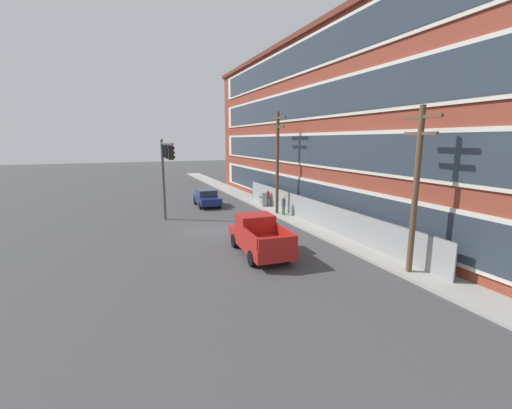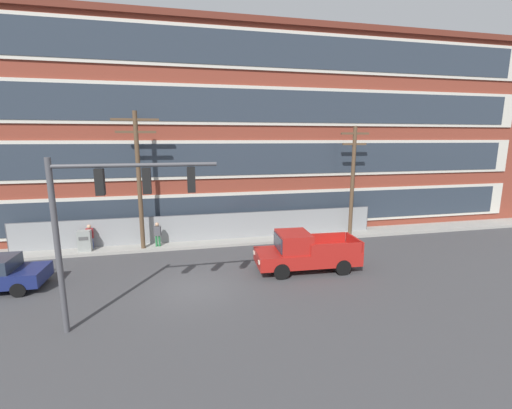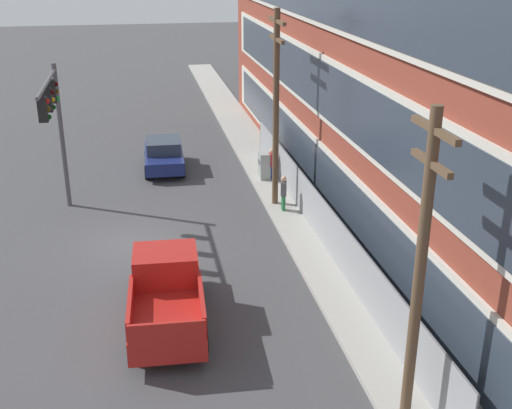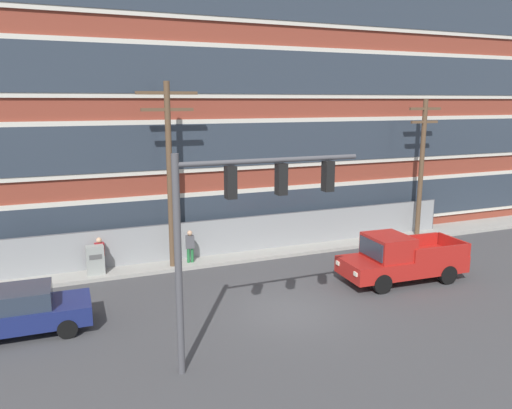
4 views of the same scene
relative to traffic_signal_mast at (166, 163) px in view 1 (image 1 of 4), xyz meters
name	(u,v)px [view 1 (image 1 of 4)]	position (x,y,z in m)	size (l,w,h in m)	color
ground_plane	(213,230)	(2.89, 2.64, -4.54)	(160.00, 160.00, 0.00)	#424244
sidewalk_building_side	(300,220)	(2.89, 9.49, -4.46)	(80.00, 2.13, 0.16)	#9E9B93
brick_mill_building	(381,125)	(5.27, 14.61, 2.68)	(50.85, 8.70, 14.42)	brown
chain_link_fence	(311,212)	(4.05, 9.76, -3.56)	(23.52, 0.06, 1.93)	gray
traffic_signal_mast	(166,163)	(0.00, 0.00, 0.00)	(5.59, 0.43, 6.21)	#4C4C51
pickup_truck_red	(259,236)	(8.62, 3.69, -3.57)	(5.48, 2.38, 2.07)	#AD1E19
sedan_navy	(207,198)	(-5.97, 4.40, -3.74)	(4.24, 2.07, 1.56)	navy
utility_pole_near_corner	(277,158)	(0.05, 8.88, 0.14)	(2.67, 0.26, 8.38)	brown
utility_pole_midblock	(416,185)	(14.04, 9.02, -0.35)	(2.01, 0.26, 7.64)	brown
electrical_cabinet	(263,200)	(-3.30, 9.07, -3.83)	(0.74, 0.51, 1.42)	#939993
pedestrian_near_cabinet	(268,197)	(-3.07, 9.40, -3.57)	(0.42, 0.27, 1.69)	navy
pedestrian_by_fence	(284,205)	(0.92, 9.05, -3.57)	(0.44, 0.32, 1.69)	#236B38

